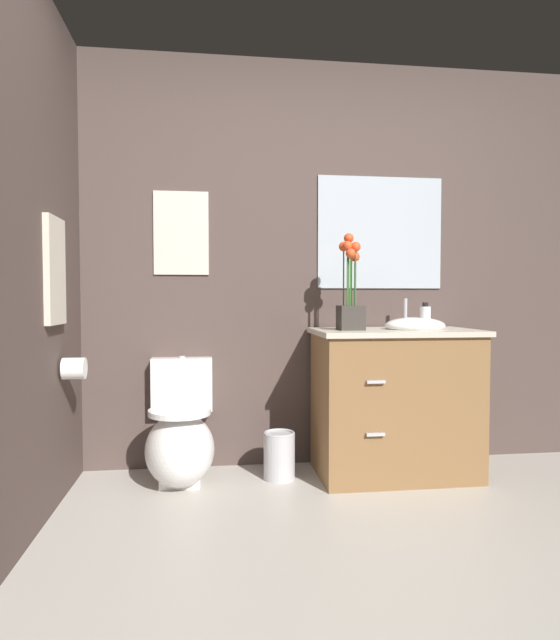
# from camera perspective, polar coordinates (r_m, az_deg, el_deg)

# --- Properties ---
(ground_plane) EXTENTS (9.29, 9.29, 0.00)m
(ground_plane) POSITION_cam_1_polar(r_m,az_deg,el_deg) (2.01, 14.10, -28.93)
(ground_plane) COLOR #B2ADA3
(wall_back) EXTENTS (4.34, 0.05, 2.50)m
(wall_back) POSITION_cam_1_polar(r_m,az_deg,el_deg) (3.46, 6.61, 5.82)
(wall_back) COLOR #4C3D38
(wall_back) RESTS_ON ground_plane
(toilet) EXTENTS (0.38, 0.59, 0.69)m
(toilet) POSITION_cam_1_polar(r_m,az_deg,el_deg) (3.16, -10.46, -12.30)
(toilet) COLOR white
(toilet) RESTS_ON ground_plane
(vanity_cabinet) EXTENTS (0.94, 0.56, 1.04)m
(vanity_cabinet) POSITION_cam_1_polar(r_m,az_deg,el_deg) (3.27, 12.03, -8.28)
(vanity_cabinet) COLOR brown
(vanity_cabinet) RESTS_ON ground_plane
(flower_vase) EXTENTS (0.14, 0.14, 0.55)m
(flower_vase) POSITION_cam_1_polar(r_m,az_deg,el_deg) (3.10, 7.45, 2.58)
(flower_vase) COLOR #38332D
(flower_vase) RESTS_ON vanity_cabinet
(soap_bottle) EXTENTS (0.06, 0.06, 0.16)m
(soap_bottle) POSITION_cam_1_polar(r_m,az_deg,el_deg) (3.24, 15.06, 0.27)
(soap_bottle) COLOR white
(soap_bottle) RESTS_ON vanity_cabinet
(trash_bin) EXTENTS (0.18, 0.18, 0.27)m
(trash_bin) POSITION_cam_1_polar(r_m,az_deg,el_deg) (3.20, -0.08, -14.06)
(trash_bin) COLOR #B7B7BC
(trash_bin) RESTS_ON ground_plane
(wall_poster) EXTENTS (0.33, 0.01, 0.50)m
(wall_poster) POSITION_cam_1_polar(r_m,az_deg,el_deg) (3.34, -10.37, 9.00)
(wall_poster) COLOR beige
(wall_mirror) EXTENTS (0.80, 0.01, 0.70)m
(wall_mirror) POSITION_cam_1_polar(r_m,az_deg,el_deg) (3.51, 10.50, 9.02)
(wall_mirror) COLOR #B2BCC6
(hanging_towel) EXTENTS (0.03, 0.28, 0.52)m
(hanging_towel) POSITION_cam_1_polar(r_m,az_deg,el_deg) (2.84, -22.64, 4.80)
(hanging_towel) COLOR beige
(toilet_paper_roll) EXTENTS (0.11, 0.11, 0.11)m
(toilet_paper_roll) POSITION_cam_1_polar(r_m,az_deg,el_deg) (2.96, -20.88, -4.79)
(toilet_paper_roll) COLOR white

